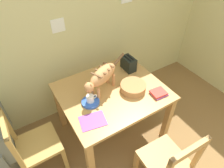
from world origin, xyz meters
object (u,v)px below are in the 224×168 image
Objects in this scene: magazine at (93,121)px; saucer_bowl at (91,102)px; coffee_mug at (91,98)px; wicker_basket at (133,87)px; wooden_chair_far at (34,145)px; dining_table at (112,96)px; wooden_chair_near at (167,162)px; cat at (102,76)px; book_stack at (159,93)px; toaster at (129,64)px.

saucer_bowl is at bearing 78.96° from magazine.
coffee_mug is 0.42× the size of wicker_basket.
wicker_basket is at bearing 84.35° from wooden_chair_far.
dining_table is at bearing 8.44° from saucer_bowl.
wooden_chair_near is at bearing -83.74° from dining_table.
wicker_basket is 0.31× the size of wooden_chair_near.
wicker_basket is (0.60, 0.15, 0.04)m from magazine.
saucer_bowl is 0.21× the size of wooden_chair_far.
dining_table is 0.32m from saucer_bowl.
saucer_bowl is 0.66× the size of wicker_basket.
cat is at bearing 153.23° from dining_table.
wooden_chair_near is at bearing -98.41° from wicker_basket.
wooden_chair_far reaches higher than book_stack.
saucer_bowl is 0.21× the size of wooden_chair_near.
toaster is (0.68, 0.28, 0.02)m from coffee_mug.
coffee_mug is (-0.20, -0.09, -0.15)m from cat.
wicker_basket reaches higher than magazine.
wooden_chair_far is (-1.38, 0.32, -0.32)m from book_stack.
coffee_mug is 0.48× the size of magazine.
book_stack reaches higher than saucer_bowl.
book_stack is at bearing 62.42° from wooden_chair_near.
saucer_bowl is at bearing 117.26° from wooden_chair_near.
book_stack is (0.70, -0.28, -0.05)m from coffee_mug.
saucer_bowl is 0.51m from wicker_basket.
coffee_mug is 0.77m from wooden_chair_far.
cat is 1.02m from wooden_chair_far.
cat is 0.48m from magazine.
dining_table is at bearing 141.60° from book_stack.
wooden_chair_near is 1.38m from wooden_chair_far.
saucer_bowl is 1.59× the size of coffee_mug.
cat is at bearing -158.93° from toaster.
wicker_basket is 0.31× the size of wooden_chair_far.
cat is 2.23× the size of wicker_basket.
book_stack is at bearing 7.04° from magazine.
magazine is 0.84m from wooden_chair_near.
toaster is at bearing 62.50° from wicker_basket.
cat reaches higher than dining_table.
cat reaches higher than wooden_chair_far.
book_stack is 0.61× the size of wicker_basket.
wicker_basket is 0.40m from toaster.
magazine is 0.87× the size of wicker_basket.
toaster is (0.69, 0.28, 0.07)m from saucer_bowl.
magazine is 1.26× the size of toaster.
saucer_bowl is at bearing 171.83° from wicker_basket.
wicker_basket is at bearing 133.99° from book_stack.
saucer_bowl is at bearing -171.56° from dining_table.
toaster is at bearing -93.18° from cat.
coffee_mug is 0.13× the size of wooden_chair_near.
toaster is 0.22× the size of wooden_chair_far.
wooden_chair_far is (-1.18, 0.11, -0.34)m from wicker_basket.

